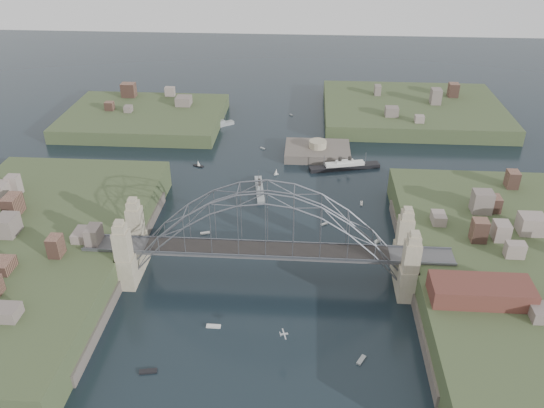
{
  "coord_description": "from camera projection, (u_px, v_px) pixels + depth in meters",
  "views": [
    {
      "loc": [
        8.37,
        -103.11,
        79.72
      ],
      "look_at": [
        0.0,
        18.0,
        10.0
      ],
      "focal_mm": 36.39,
      "sensor_mm": 36.0,
      "label": 1
    }
  ],
  "objects": [
    {
      "name": "fort_island",
      "position": [
        317.0,
        156.0,
        189.41
      ],
      "size": [
        22.0,
        16.0,
        9.4
      ],
      "color": "#4E463F",
      "rests_on": "ground"
    },
    {
      "name": "small_boat_d",
      "position": [
        362.0,
        203.0,
        159.91
      ],
      "size": [
        0.87,
        2.11,
        1.43
      ],
      "color": "silver",
      "rests_on": "ground"
    },
    {
      "name": "small_boat_k",
      "position": [
        291.0,
        115.0,
        222.39
      ],
      "size": [
        1.44,
        1.73,
        0.45
      ],
      "color": "silver",
      "rests_on": "ground"
    },
    {
      "name": "small_boat_h",
      "position": [
        262.0,
        148.0,
        193.9
      ],
      "size": [
        1.97,
        1.75,
        0.45
      ],
      "color": "silver",
      "rests_on": "ground"
    },
    {
      "name": "small_boat_f",
      "position": [
        276.0,
        172.0,
        175.79
      ],
      "size": [
        1.56,
        1.46,
        2.38
      ],
      "color": "silver",
      "rests_on": "ground"
    },
    {
      "name": "ocean_liner",
      "position": [
        344.0,
        166.0,
        179.72
      ],
      "size": [
        23.39,
        8.74,
        5.72
      ],
      "color": "black",
      "rests_on": "ground"
    },
    {
      "name": "headland_nw",
      "position": [
        145.0,
        122.0,
        214.63
      ],
      "size": [
        60.0,
        45.0,
        9.0
      ],
      "primitive_type": "cube",
      "color": "#374526",
      "rests_on": "ground"
    },
    {
      "name": "bridge",
      "position": [
        266.0,
        235.0,
        123.26
      ],
      "size": [
        84.0,
        13.8,
        24.6
      ],
      "color": "#48484A",
      "rests_on": "ground"
    },
    {
      "name": "wharf_shed",
      "position": [
        481.0,
        291.0,
        109.68
      ],
      "size": [
        20.0,
        8.0,
        4.0
      ],
      "primitive_type": "cube",
      "color": "#592D26",
      "rests_on": "shore_east"
    },
    {
      "name": "ground",
      "position": [
        267.0,
        279.0,
        129.4
      ],
      "size": [
        500.0,
        500.0,
        0.0
      ],
      "primitive_type": "plane",
      "color": "black",
      "rests_on": "ground"
    },
    {
      "name": "small_boat_i",
      "position": [
        377.0,
        241.0,
        142.62
      ],
      "size": [
        2.34,
        2.26,
        1.43
      ],
      "color": "silver",
      "rests_on": "ground"
    },
    {
      "name": "aeroplane",
      "position": [
        283.0,
        334.0,
        105.64
      ],
      "size": [
        1.7,
        3.01,
        0.44
      ],
      "color": "silver"
    },
    {
      "name": "finger_pier",
      "position": [
        464.0,
        377.0,
        102.5
      ],
      "size": [
        4.0,
        22.0,
        1.4
      ],
      "primitive_type": "cube",
      "color": "#48484A",
      "rests_on": "ground"
    },
    {
      "name": "small_boat_c",
      "position": [
        213.0,
        326.0,
        115.17
      ],
      "size": [
        3.02,
        1.04,
        0.45
      ],
      "color": "silver",
      "rests_on": "ground"
    },
    {
      "name": "headland_ne",
      "position": [
        412.0,
        115.0,
        221.2
      ],
      "size": [
        70.0,
        55.0,
        9.5
      ],
      "primitive_type": "cube",
      "color": "#374526",
      "rests_on": "ground"
    },
    {
      "name": "shore_east",
      "position": [
        518.0,
        283.0,
        124.99
      ],
      "size": [
        50.5,
        90.0,
        12.0
      ],
      "color": "#374526",
      "rests_on": "ground"
    },
    {
      "name": "naval_cruiser_near",
      "position": [
        260.0,
        189.0,
        166.4
      ],
      "size": [
        4.61,
        16.59,
        4.93
      ],
      "color": "gray",
      "rests_on": "ground"
    },
    {
      "name": "small_boat_a",
      "position": [
        205.0,
        233.0,
        146.28
      ],
      "size": [
        2.67,
        1.59,
        0.45
      ],
      "color": "silver",
      "rests_on": "ground"
    },
    {
      "name": "small_boat_j",
      "position": [
        148.0,
        371.0,
        104.42
      ],
      "size": [
        3.52,
        1.74,
        0.45
      ],
      "color": "silver",
      "rests_on": "ground"
    },
    {
      "name": "small_boat_b",
      "position": [
        324.0,
        224.0,
        150.22
      ],
      "size": [
        1.96,
        1.57,
        0.45
      ],
      "color": "silver",
      "rests_on": "ground"
    },
    {
      "name": "small_boat_e",
      "position": [
        198.0,
        165.0,
        181.39
      ],
      "size": [
        3.66,
        2.34,
        2.38
      ],
      "color": "silver",
      "rests_on": "ground"
    },
    {
      "name": "small_boat_g",
      "position": [
        361.0,
        360.0,
        106.93
      ],
      "size": [
        2.11,
        2.79,
        0.45
      ],
      "color": "silver",
      "rests_on": "ground"
    },
    {
      "name": "naval_cruiser_far",
      "position": [
        214.0,
        126.0,
        210.58
      ],
      "size": [
        14.73,
        11.72,
        5.61
      ],
      "color": "gray",
      "rests_on": "ground"
    },
    {
      "name": "shore_west",
      "position": [
        28.0,
        262.0,
        131.85
      ],
      "size": [
        50.5,
        90.0,
        12.0
      ],
      "color": "#374526",
      "rests_on": "ground"
    }
  ]
}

